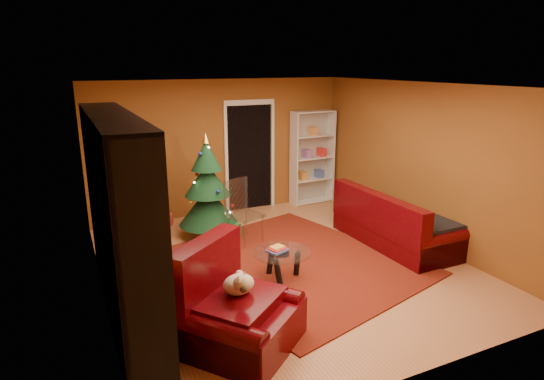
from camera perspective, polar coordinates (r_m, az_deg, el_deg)
name	(u,v)px	position (r m, az deg, el deg)	size (l,w,h in m)	color
floor	(283,266)	(6.84, 1.44, -9.53)	(5.00, 5.50, 0.05)	#B06F46
ceiling	(285,83)	(6.19, 1.61, 13.24)	(5.00, 5.50, 0.05)	silver
wall_back	(220,148)	(8.90, -6.52, 5.30)	(5.00, 0.05, 2.60)	brown
wall_left	(93,202)	(5.76, -21.58, -1.46)	(0.05, 5.50, 2.60)	brown
wall_right	(422,164)	(7.82, 18.33, 3.16)	(0.05, 5.50, 2.60)	brown
doorway	(250,158)	(9.11, -2.80, 4.02)	(1.06, 0.60, 2.16)	black
rug	(293,262)	(6.89, 2.65, -9.04)	(2.97, 3.47, 0.02)	maroon
media_unit	(120,219)	(5.41, -18.50, -3.51)	(0.47, 3.09, 2.37)	black
christmas_tree	(208,187)	(7.71, -8.09, 0.35)	(1.01, 1.01, 1.80)	black
gift_box_green	(231,231)	(7.80, -5.22, -5.10)	(0.26, 0.26, 0.26)	#216C2B
gift_box_red	(167,219)	(8.64, -13.03, -3.57)	(0.20, 0.20, 0.20)	#9F3427
white_bookshelf	(312,158)	(9.57, 5.09, 4.06)	(0.92, 0.33, 1.99)	white
armchair	(241,307)	(4.86, -3.94, -14.41)	(1.16, 1.16, 0.91)	#3D0207
dog	(239,284)	(4.82, -4.21, -11.72)	(0.40, 0.30, 0.30)	beige
sofa	(396,217)	(7.68, 15.26, -3.30)	(2.15, 0.97, 0.93)	#3D0207
coffee_table	(282,265)	(6.33, 1.24, -9.36)	(0.80, 0.80, 0.50)	gray
acrylic_chair	(245,215)	(7.46, -3.39, -3.19)	(0.49, 0.53, 0.96)	#66605B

